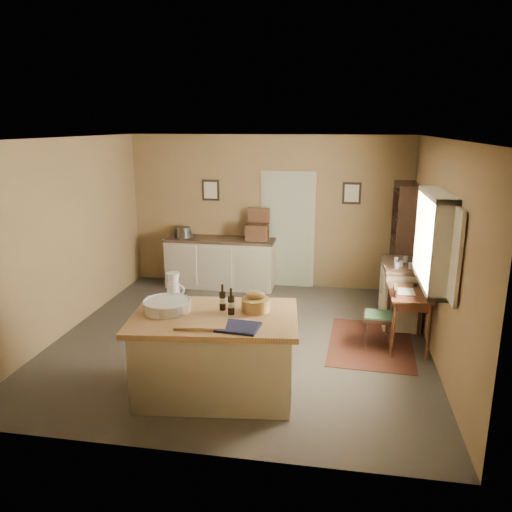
{
  "coord_description": "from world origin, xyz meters",
  "views": [
    {
      "loc": [
        1.26,
        -6.23,
        2.87
      ],
      "look_at": [
        0.17,
        0.17,
        1.15
      ],
      "focal_mm": 35.0,
      "sensor_mm": 36.0,
      "label": 1
    }
  ],
  "objects_px": {
    "desk_chair": "(379,317)",
    "sideboard": "(221,261)",
    "right_cabinet": "(400,292)",
    "shelving_unit": "(406,243)",
    "writing_desk": "(409,299)",
    "work_island": "(215,352)"
  },
  "relations": [
    {
      "from": "desk_chair",
      "to": "sideboard",
      "type": "bearing_deg",
      "value": 144.33
    },
    {
      "from": "desk_chair",
      "to": "right_cabinet",
      "type": "height_order",
      "value": "right_cabinet"
    },
    {
      "from": "shelving_unit",
      "to": "desk_chair",
      "type": "bearing_deg",
      "value": -105.05
    },
    {
      "from": "desk_chair",
      "to": "right_cabinet",
      "type": "bearing_deg",
      "value": 72.57
    },
    {
      "from": "sideboard",
      "to": "writing_desk",
      "type": "bearing_deg",
      "value": -34.32
    },
    {
      "from": "right_cabinet",
      "to": "work_island",
      "type": "bearing_deg",
      "value": -132.04
    },
    {
      "from": "work_island",
      "to": "writing_desk",
      "type": "bearing_deg",
      "value": 28.59
    },
    {
      "from": "right_cabinet",
      "to": "shelving_unit",
      "type": "distance_m",
      "value": 1.11
    },
    {
      "from": "sideboard",
      "to": "desk_chair",
      "type": "xyz_separation_m",
      "value": [
        2.65,
        -2.14,
        -0.06
      ]
    },
    {
      "from": "desk_chair",
      "to": "right_cabinet",
      "type": "xyz_separation_m",
      "value": [
        0.37,
        0.98,
        0.03
      ]
    },
    {
      "from": "desk_chair",
      "to": "shelving_unit",
      "type": "relative_size",
      "value": 0.43
    },
    {
      "from": "sideboard",
      "to": "shelving_unit",
      "type": "height_order",
      "value": "shelving_unit"
    },
    {
      "from": "work_island",
      "to": "desk_chair",
      "type": "height_order",
      "value": "work_island"
    },
    {
      "from": "sideboard",
      "to": "writing_desk",
      "type": "relative_size",
      "value": 2.37
    },
    {
      "from": "writing_desk",
      "to": "right_cabinet",
      "type": "xyz_separation_m",
      "value": [
        -0.0,
        0.9,
        -0.21
      ]
    },
    {
      "from": "writing_desk",
      "to": "shelving_unit",
      "type": "xyz_separation_m",
      "value": [
        0.15,
        1.86,
        0.32
      ]
    },
    {
      "from": "work_island",
      "to": "writing_desk",
      "type": "height_order",
      "value": "work_island"
    },
    {
      "from": "writing_desk",
      "to": "desk_chair",
      "type": "relative_size",
      "value": 0.98
    },
    {
      "from": "sideboard",
      "to": "right_cabinet",
      "type": "xyz_separation_m",
      "value": [
        3.02,
        -1.16,
        -0.02
      ]
    },
    {
      "from": "work_island",
      "to": "desk_chair",
      "type": "relative_size",
      "value": 2.22
    },
    {
      "from": "writing_desk",
      "to": "shelving_unit",
      "type": "height_order",
      "value": "shelving_unit"
    },
    {
      "from": "sideboard",
      "to": "shelving_unit",
      "type": "xyz_separation_m",
      "value": [
        3.17,
        -0.2,
        0.5
      ]
    }
  ]
}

